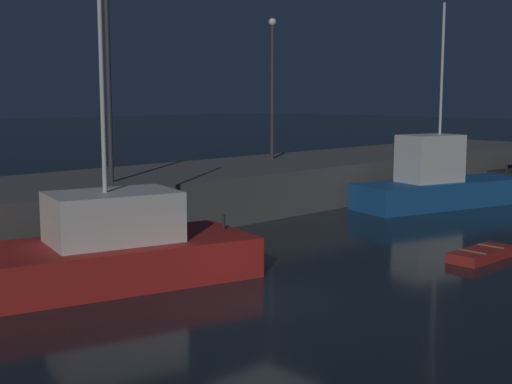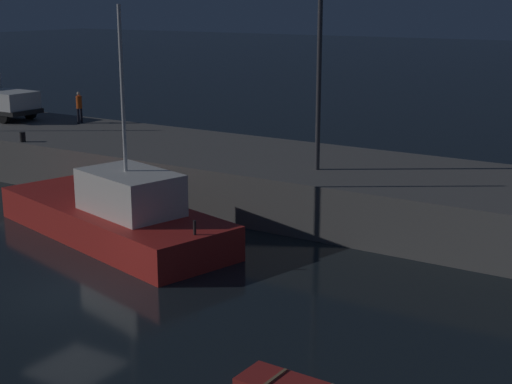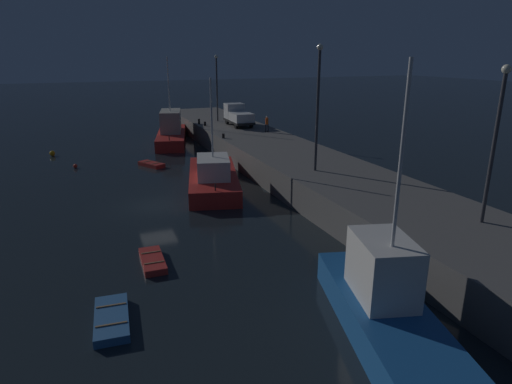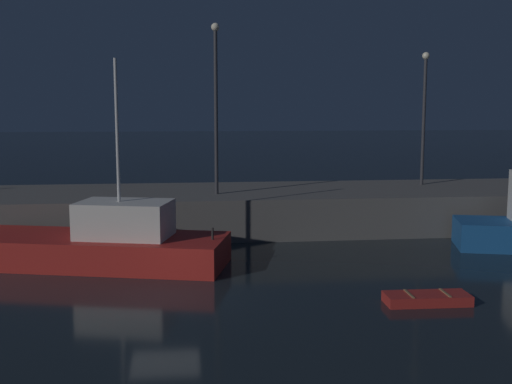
{
  "view_description": "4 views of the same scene",
  "coord_description": "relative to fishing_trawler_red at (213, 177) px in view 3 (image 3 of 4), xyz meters",
  "views": [
    {
      "loc": [
        -13.56,
        -13.29,
        5.75
      ],
      "look_at": [
        4.98,
        5.41,
        2.12
      ],
      "focal_mm": 48.91,
      "sensor_mm": 36.0,
      "label": 1
    },
    {
      "loc": [
        16.85,
        -15.59,
        9.05
      ],
      "look_at": [
        2.78,
        6.46,
        2.34
      ],
      "focal_mm": 52.99,
      "sensor_mm": 36.0,
      "label": 2
    },
    {
      "loc": [
        30.56,
        -4.52,
        10.52
      ],
      "look_at": [
        5.81,
        5.45,
        2.13
      ],
      "focal_mm": 30.82,
      "sensor_mm": 36.0,
      "label": 3
    },
    {
      "loc": [
        0.76,
        -22.34,
        6.84
      ],
      "look_at": [
        4.32,
        8.38,
        2.68
      ],
      "focal_mm": 44.3,
      "sensor_mm": 36.0,
      "label": 4
    }
  ],
  "objects": [
    {
      "name": "mooring_buoy_near",
      "position": [
        -18.06,
        -12.74,
        -0.66
      ],
      "size": [
        0.57,
        0.57,
        0.57
      ],
      "primitive_type": "sphere",
      "color": "orange",
      "rests_on": "ground"
    },
    {
      "name": "fishing_boat_white",
      "position": [
        21.58,
        0.52,
        0.25
      ],
      "size": [
        10.65,
        5.57,
        10.44
      ],
      "color": "#195193",
      "rests_on": "ground"
    },
    {
      "name": "lamp_post_east",
      "position": [
        5.33,
        6.43,
        6.44
      ],
      "size": [
        0.44,
        0.44,
        9.04
      ],
      "color": "#38383D",
      "rests_on": "pier_quay"
    },
    {
      "name": "bollard_east",
      "position": [
        -20.32,
        4.27,
        1.54
      ],
      "size": [
        0.28,
        0.28,
        0.63
      ],
      "primitive_type": "cylinder",
      "color": "black",
      "rests_on": "pier_quay"
    },
    {
      "name": "lamp_post_central",
      "position": [
        17.94,
        9.23,
        5.85
      ],
      "size": [
        0.44,
        0.44,
        7.9
      ],
      "color": "#38383D",
      "rests_on": "pier_quay"
    },
    {
      "name": "dockworker",
      "position": [
        -11.73,
        9.81,
        2.24
      ],
      "size": [
        0.4,
        0.46,
        1.78
      ],
      "color": "black",
      "rests_on": "pier_quay"
    },
    {
      "name": "bollard_central",
      "position": [
        -9.9,
        4.1,
        1.47
      ],
      "size": [
        0.28,
        0.28,
        0.49
      ],
      "primitive_type": "cylinder",
      "color": "black",
      "rests_on": "pier_quay"
    },
    {
      "name": "utility_truck",
      "position": [
        -17.39,
        8.41,
        2.45
      ],
      "size": [
        5.7,
        2.36,
        2.53
      ],
      "color": "black",
      "rests_on": "pier_quay"
    },
    {
      "name": "fishing_trawler_red",
      "position": [
        0.0,
        0.0,
        0.0
      ],
      "size": [
        11.85,
        6.51,
        8.87
      ],
      "color": "red",
      "rests_on": "ground"
    },
    {
      "name": "dinghy_red_small",
      "position": [
        16.7,
        -9.32,
        -0.77
      ],
      "size": [
        3.35,
        1.57,
        0.41
      ],
      "color": "#2D6099",
      "rests_on": "ground"
    },
    {
      "name": "dinghy_orange_near",
      "position": [
        -9.39,
        -3.52,
        -0.76
      ],
      "size": [
        3.05,
        2.38,
        0.42
      ],
      "color": "#B22823",
      "rests_on": "ground"
    },
    {
      "name": "fishing_boat_blue",
      "position": [
        -20.71,
        0.8,
        0.47
      ],
      "size": [
        12.75,
        6.04,
        10.29
      ],
      "color": "red",
      "rests_on": "ground"
    },
    {
      "name": "rowboat_white_mid",
      "position": [
        11.97,
        -6.89,
        -0.77
      ],
      "size": [
        2.98,
        1.19,
        0.4
      ],
      "color": "#B22823",
      "rests_on": "ground"
    },
    {
      "name": "bollard_west",
      "position": [
        -18.57,
        4.55,
        1.48
      ],
      "size": [
        0.28,
        0.28,
        0.52
      ],
      "primitive_type": "cylinder",
      "color": "black",
      "rests_on": "pier_quay"
    },
    {
      "name": "pier_quay",
      "position": [
        2.79,
        7.76,
        0.14
      ],
      "size": [
        79.29,
        7.96,
        2.18
      ],
      "color": "#5B5956",
      "rests_on": "ground"
    },
    {
      "name": "mooring_buoy_mid",
      "position": [
        -11.46,
        -10.49,
        -0.75
      ],
      "size": [
        0.39,
        0.39,
        0.39
      ],
      "primitive_type": "sphere",
      "color": "red",
      "rests_on": "ground"
    },
    {
      "name": "lamp_post_west",
      "position": [
        -21.93,
        7.21,
        6.05
      ],
      "size": [
        0.44,
        0.44,
        8.29
      ],
      "color": "#38383D",
      "rests_on": "pier_quay"
    },
    {
      "name": "ground_plane",
      "position": [
        2.79,
        -5.13,
        -0.95
      ],
      "size": [
        320.0,
        320.0,
        0.0
      ],
      "primitive_type": "plane",
      "color": "black"
    }
  ]
}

